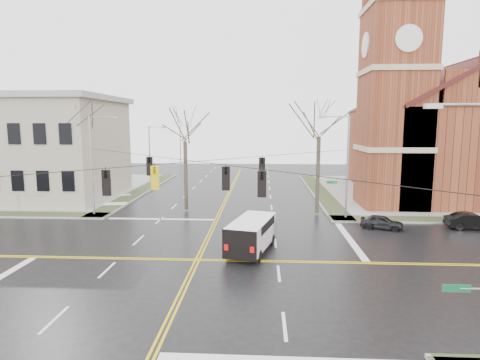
# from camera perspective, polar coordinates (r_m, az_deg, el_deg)

# --- Properties ---
(ground) EXTENTS (120.00, 120.00, 0.00)m
(ground) POSITION_cam_1_polar(r_m,az_deg,el_deg) (25.74, -6.07, -11.23)
(ground) COLOR black
(ground) RESTS_ON ground
(sidewalks) EXTENTS (80.00, 80.00, 0.17)m
(sidewalks) POSITION_cam_1_polar(r_m,az_deg,el_deg) (25.71, -6.07, -11.07)
(sidewalks) COLOR gray
(sidewalks) RESTS_ON ground
(road_markings) EXTENTS (100.00, 100.00, 0.01)m
(road_markings) POSITION_cam_1_polar(r_m,az_deg,el_deg) (25.74, -6.07, -11.22)
(road_markings) COLOR gold
(road_markings) RESTS_ON ground
(church) EXTENTS (24.28, 27.48, 27.50)m
(church) POSITION_cam_1_polar(r_m,az_deg,el_deg) (52.98, 26.46, 7.19)
(church) COLOR maroon
(church) RESTS_ON ground
(civic_building_a) EXTENTS (18.00, 14.00, 11.00)m
(civic_building_a) POSITION_cam_1_polar(r_m,az_deg,el_deg) (51.16, -27.45, 3.83)
(civic_building_a) COLOR gray
(civic_building_a) RESTS_ON ground
(signal_pole_ne) EXTENTS (2.75, 0.22, 9.00)m
(signal_pole_ne) POSITION_cam_1_polar(r_m,az_deg,el_deg) (36.38, 14.77, 2.24)
(signal_pole_ne) COLOR gray
(signal_pole_ne) RESTS_ON ground
(signal_pole_nw) EXTENTS (2.75, 0.22, 9.00)m
(signal_pole_nw) POSITION_cam_1_polar(r_m,az_deg,el_deg) (38.79, -20.13, 2.36)
(signal_pole_nw) COLOR gray
(signal_pole_nw) RESTS_ON ground
(span_wires) EXTENTS (23.02, 23.02, 0.03)m
(span_wires) POSITION_cam_1_polar(r_m,az_deg,el_deg) (24.40, -6.29, 2.65)
(span_wires) COLOR black
(span_wires) RESTS_ON ground
(traffic_signals) EXTENTS (8.21, 8.26, 1.30)m
(traffic_signals) POSITION_cam_1_polar(r_m,az_deg,el_deg) (23.83, -6.52, 0.70)
(traffic_signals) COLOR black
(traffic_signals) RESTS_ON ground
(streetlight_north_a) EXTENTS (2.30, 0.20, 8.00)m
(streetlight_north_a) POSITION_cam_1_polar(r_m,az_deg,el_deg) (54.14, -12.57, 3.64)
(streetlight_north_a) COLOR gray
(streetlight_north_a) RESTS_ON ground
(streetlight_north_b) EXTENTS (2.30, 0.20, 8.00)m
(streetlight_north_b) POSITION_cam_1_polar(r_m,az_deg,el_deg) (73.55, -8.36, 4.88)
(streetlight_north_b) COLOR gray
(streetlight_north_b) RESTS_ON ground
(cargo_van) EXTENTS (3.48, 5.98, 2.14)m
(cargo_van) POSITION_cam_1_polar(r_m,az_deg,el_deg) (27.10, 1.80, -7.38)
(cargo_van) COLOR white
(cargo_van) RESTS_ON ground
(parked_car_a) EXTENTS (3.58, 2.40, 1.13)m
(parked_car_a) POSITION_cam_1_polar(r_m,az_deg,el_deg) (34.56, 19.50, -5.64)
(parked_car_a) COLOR black
(parked_car_a) RESTS_ON ground
(parked_car_b) EXTENTS (4.09, 1.59, 1.33)m
(parked_car_b) POSITION_cam_1_polar(r_m,az_deg,el_deg) (37.48, 30.14, -5.08)
(parked_car_b) COLOR black
(parked_car_b) RESTS_ON ground
(tree_nw_far) EXTENTS (4.00, 4.00, 11.96)m
(tree_nw_far) POSITION_cam_1_polar(r_m,az_deg,el_deg) (41.64, -21.52, 7.75)
(tree_nw_far) COLOR #352B22
(tree_nw_far) RESTS_ON ground
(tree_nw_near) EXTENTS (4.00, 4.00, 9.85)m
(tree_nw_near) POSITION_cam_1_polar(r_m,az_deg,el_deg) (38.73, -7.83, 6.03)
(tree_nw_near) COLOR #352B22
(tree_nw_near) RESTS_ON ground
(tree_ne) EXTENTS (4.00, 4.00, 10.69)m
(tree_ne) POSITION_cam_1_polar(r_m,az_deg,el_deg) (37.39, 11.18, 6.80)
(tree_ne) COLOR #352B22
(tree_ne) RESTS_ON ground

